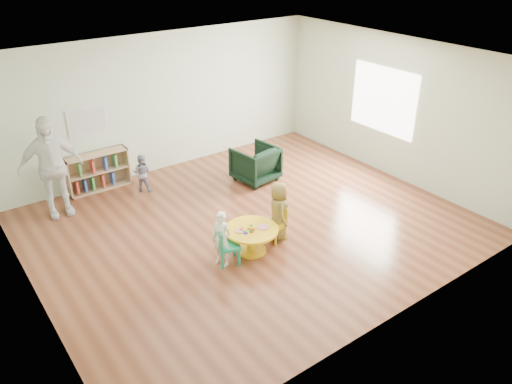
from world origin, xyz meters
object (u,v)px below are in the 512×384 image
activity_table (252,236)px  toddler (142,173)px  adult_caretaker (51,167)px  kid_chair_right (277,223)px  kid_chair_left (225,245)px  child_right (278,211)px  armchair (255,164)px  child_left (221,239)px  bookshelf (97,171)px

activity_table → toddler: (-0.48, 2.94, 0.09)m
adult_caretaker → kid_chair_right: bearing=-44.1°
kid_chair_left → child_right: child_right is taller
kid_chair_right → armchair: bearing=-38.8°
armchair → adult_caretaker: bearing=-22.6°
kid_chair_right → toddler: toddler is taller
activity_table → kid_chair_left: (-0.50, -0.02, 0.04)m
activity_table → child_right: 0.64m
activity_table → armchair: (1.55, 2.03, 0.07)m
child_left → adult_caretaker: bearing=-177.2°
bookshelf → child_left: bearing=-80.5°
child_right → adult_caretaker: bearing=63.0°
kid_chair_right → armchair: 2.21m
kid_chair_right → bookshelf: 3.87m
kid_chair_left → kid_chair_right: kid_chair_left is taller
armchair → adult_caretaker: (-3.63, 0.97, 0.55)m
activity_table → child_right: child_right is taller
armchair → child_right: 2.16m
kid_chair_right → child_left: size_ratio=0.64×
bookshelf → armchair: size_ratio=1.51×
toddler → adult_caretaker: bearing=40.4°
activity_table → toddler: size_ratio=1.11×
bookshelf → child_left: 3.60m
child_right → adult_caretaker: size_ratio=0.54×
adult_caretaker → child_left: bearing=-59.0°
bookshelf → kid_chair_left: bearing=-79.6°
child_right → kid_chair_left: bearing=116.3°
child_left → toddler: (0.08, 2.96, -0.07)m
child_right → bookshelf: bearing=47.3°
bookshelf → adult_caretaker: 1.20m
kid_chair_left → armchair: (2.05, 2.05, 0.04)m
armchair → toddler: (-2.03, 0.92, 0.01)m
adult_caretaker → activity_table: bearing=-51.0°
child_right → adult_caretaker: adult_caretaker is taller
activity_table → kid_chair_right: (0.54, 0.06, 0.02)m
activity_table → toddler: toddler is taller
activity_table → armchair: 2.55m
bookshelf → armchair: bearing=-29.2°
adult_caretaker → kid_chair_left: bearing=-58.1°
bookshelf → child_right: child_right is taller
armchair → adult_caretaker: adult_caretaker is taller
kid_chair_right → bookshelf: bookshelf is taller
armchair → child_left: (-2.11, -2.04, 0.08)m
kid_chair_left → armchair: bearing=153.3°
kid_chair_left → bookshelf: size_ratio=0.51×
child_right → child_left: bearing=115.5°
child_left → child_right: size_ratio=0.90×
armchair → child_left: bearing=36.4°
toddler → adult_caretaker: adult_caretaker is taller
activity_table → kid_chair_left: kid_chair_left is taller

